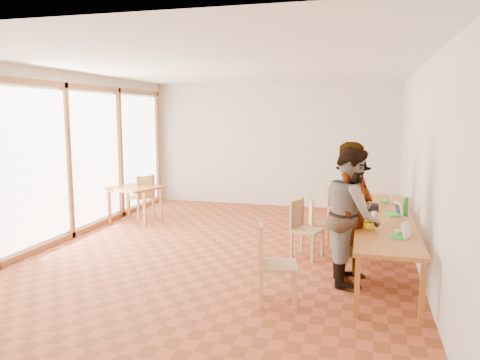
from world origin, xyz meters
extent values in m
plane|color=#AB4829|center=(0.00, 0.00, 0.00)|extent=(8.00, 8.00, 0.00)
cube|color=beige|center=(0.00, 4.00, 1.50)|extent=(6.00, 0.10, 3.00)
cube|color=beige|center=(0.00, -4.00, 1.50)|extent=(6.00, 0.10, 3.00)
cube|color=beige|center=(3.00, 0.00, 1.50)|extent=(0.10, 8.00, 3.00)
cube|color=white|center=(-2.96, 0.00, 1.50)|extent=(0.10, 8.00, 3.00)
cube|color=white|center=(0.00, 0.00, 3.02)|extent=(6.00, 8.00, 0.04)
cube|color=#B96929|center=(2.50, -0.20, 0.72)|extent=(0.80, 4.00, 0.05)
cube|color=#B96929|center=(2.16, -2.14, 0.35)|extent=(0.06, 0.06, 0.70)
cube|color=#B96929|center=(2.16, 1.74, 0.35)|extent=(0.06, 0.06, 0.70)
cube|color=#B96929|center=(2.84, -2.14, 0.35)|extent=(0.06, 0.06, 0.70)
cube|color=#B96929|center=(2.84, 1.74, 0.35)|extent=(0.06, 0.06, 0.70)
cube|color=#B96929|center=(-2.40, 1.46, 0.72)|extent=(0.90, 0.90, 0.05)
cube|color=#B96929|center=(-2.79, 1.07, 0.35)|extent=(0.05, 0.05, 0.70)
cube|color=#B96929|center=(-2.79, 1.85, 0.35)|extent=(0.05, 0.05, 0.70)
cube|color=#B96929|center=(-2.01, 1.07, 0.35)|extent=(0.05, 0.05, 0.70)
cube|color=#B96929|center=(-2.01, 1.85, 0.35)|extent=(0.05, 0.05, 0.70)
cube|color=tan|center=(1.23, -1.95, 0.46)|extent=(0.53, 0.53, 0.04)
cube|color=tan|center=(1.03, -1.99, 0.72)|extent=(0.14, 0.45, 0.47)
cube|color=tan|center=(1.36, -0.05, 0.43)|extent=(0.54, 0.54, 0.04)
cube|color=tan|center=(1.18, 0.01, 0.68)|extent=(0.18, 0.41, 0.44)
cube|color=tan|center=(1.51, 0.68, 0.38)|extent=(0.45, 0.45, 0.04)
cube|color=tan|center=(1.34, 0.63, 0.59)|extent=(0.13, 0.37, 0.39)
cube|color=tan|center=(1.71, 2.25, 0.38)|extent=(0.45, 0.45, 0.04)
cube|color=tan|center=(1.55, 2.29, 0.60)|extent=(0.12, 0.37, 0.39)
cube|color=tan|center=(-2.50, 1.89, 0.45)|extent=(0.60, 0.60, 0.04)
cube|color=tan|center=(-2.33, 1.79, 0.70)|extent=(0.26, 0.40, 0.46)
imported|color=gray|center=(2.08, -0.93, 0.94)|extent=(0.69, 0.81, 1.89)
imported|color=gray|center=(2.06, -0.98, 0.92)|extent=(0.82, 0.98, 1.84)
imported|color=gray|center=(2.02, 0.72, 0.78)|extent=(0.68, 1.06, 1.56)
cube|color=green|center=(2.63, -1.36, 0.76)|extent=(0.25, 0.29, 0.03)
cube|color=white|center=(2.71, -1.39, 0.85)|extent=(0.15, 0.23, 0.20)
cube|color=green|center=(2.63, -0.08, 0.76)|extent=(0.24, 0.28, 0.02)
cube|color=white|center=(2.71, -0.05, 0.85)|extent=(0.14, 0.23, 0.20)
cube|color=green|center=(2.57, 1.04, 0.76)|extent=(0.19, 0.24, 0.02)
cube|color=white|center=(2.64, 1.03, 0.84)|extent=(0.09, 0.20, 0.18)
imported|color=yellow|center=(2.27, -1.08, 0.80)|extent=(0.18, 0.18, 0.11)
cylinder|color=#1E7526|center=(2.81, -0.08, 0.89)|extent=(0.07, 0.07, 0.28)
cylinder|color=silver|center=(2.36, -0.31, 0.80)|extent=(0.07, 0.07, 0.09)
cylinder|color=white|center=(2.63, -1.23, 0.78)|extent=(0.08, 0.08, 0.06)
cube|color=#BC3142|center=(2.51, 0.71, 0.76)|extent=(0.05, 0.10, 0.01)
cube|color=black|center=(2.35, 0.23, 0.80)|extent=(0.16, 0.26, 0.09)
camera|label=1|loc=(2.18, -7.26, 2.25)|focal=35.00mm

